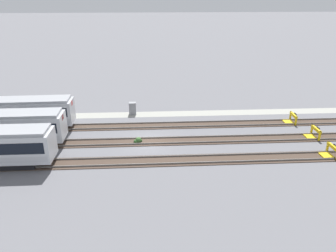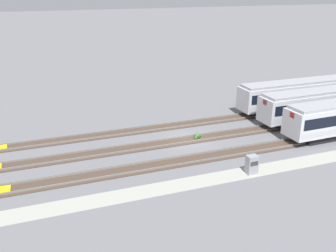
{
  "view_description": "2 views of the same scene",
  "coord_description": "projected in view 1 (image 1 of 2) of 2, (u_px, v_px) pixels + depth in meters",
  "views": [
    {
      "loc": [
        -0.31,
        32.07,
        15.42
      ],
      "look_at": [
        -2.2,
        0.0,
        1.8
      ],
      "focal_mm": 35.0,
      "sensor_mm": 36.0,
      "label": 1
    },
    {
      "loc": [
        -14.99,
        -33.54,
        15.01
      ],
      "look_at": [
        -2.2,
        0.0,
        1.8
      ],
      "focal_mm": 42.0,
      "sensor_mm": 36.0,
      "label": 2
    }
  ],
  "objects": [
    {
      "name": "rail_track_near_inner",
      "position": [
        148.0,
        141.0,
        35.45
      ],
      "size": [
        90.0,
        2.24,
        0.21
      ],
      "color": "#47382D",
      "rests_on": "ground"
    },
    {
      "name": "service_walkway",
      "position": [
        148.0,
        114.0,
        43.13
      ],
      "size": [
        54.0,
        2.0,
        0.01
      ],
      "primitive_type": "cube",
      "color": "#9E9E93",
      "rests_on": "ground"
    },
    {
      "name": "weed_clump",
      "position": [
        138.0,
        140.0,
        35.21
      ],
      "size": [
        0.92,
        0.7,
        0.64
      ],
      "color": "#38602D",
      "rests_on": "ground"
    },
    {
      "name": "rail_track_nearest",
      "position": [
        148.0,
        126.0,
        39.48
      ],
      "size": [
        90.0,
        2.23,
        0.21
      ],
      "color": "#47382D",
      "rests_on": "ground"
    },
    {
      "name": "bumper_stop_middle_track",
      "position": [
        330.0,
        152.0,
        32.21
      ],
      "size": [
        1.37,
        2.01,
        1.22
      ],
      "color": "gold",
      "rests_on": "ground"
    },
    {
      "name": "bumper_stop_near_inner_track",
      "position": [
        313.0,
        133.0,
        36.27
      ],
      "size": [
        1.34,
        2.0,
        1.22
      ],
      "color": "gold",
      "rests_on": "ground"
    },
    {
      "name": "rail_track_middle",
      "position": [
        148.0,
        161.0,
        31.43
      ],
      "size": [
        90.0,
        2.23,
        0.21
      ],
      "color": "#47382D",
      "rests_on": "ground"
    },
    {
      "name": "ground_plane",
      "position": [
        148.0,
        142.0,
        35.47
      ],
      "size": [
        400.0,
        400.0,
        0.0
      ],
      "primitive_type": "plane",
      "color": "slate"
    },
    {
      "name": "bumper_stop_nearest_track",
      "position": [
        291.0,
        119.0,
        40.27
      ],
      "size": [
        1.37,
        2.01,
        1.22
      ],
      "color": "gold",
      "rests_on": "ground"
    },
    {
      "name": "electrical_cabinet",
      "position": [
        133.0,
        108.0,
        42.92
      ],
      "size": [
        0.9,
        0.73,
        1.6
      ],
      "color": "gray",
      "rests_on": "ground"
    }
  ]
}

